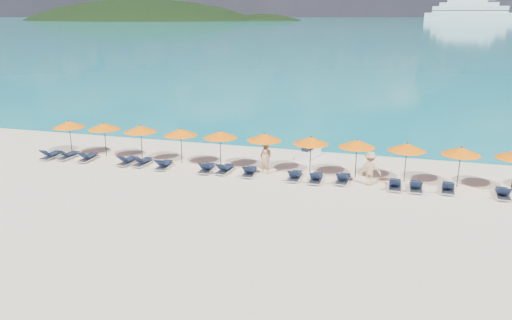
# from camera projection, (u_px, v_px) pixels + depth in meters

# --- Properties ---
(ground) EXTENTS (1400.00, 1400.00, 0.00)m
(ground) POSITION_uv_depth(u_px,v_px,m) (240.00, 199.00, 25.26)
(ground) COLOR beige
(sea) EXTENTS (1600.00, 1300.00, 0.01)m
(sea) POSITION_uv_depth(u_px,v_px,m) (397.00, 20.00, 633.92)
(sea) COLOR #1FA9B2
(sea) RESTS_ON ground
(headland_main) EXTENTS (374.00, 242.00, 126.50)m
(headland_main) POSITION_uv_depth(u_px,v_px,m) (141.00, 52.00, 612.78)
(headland_main) COLOR black
(headland_main) RESTS_ON ground
(headland_small) EXTENTS (162.00, 126.00, 85.50)m
(headland_small) POSITION_uv_depth(u_px,v_px,m) (263.00, 51.00, 591.01)
(headland_small) COLOR black
(headland_small) RESTS_ON ground
(cruise_ship) EXTENTS (117.85, 43.61, 32.47)m
(cruise_ship) POSITION_uv_depth(u_px,v_px,m) (481.00, 13.00, 547.51)
(cruise_ship) COLOR white
(cruise_ship) RESTS_ON ground
(jetski) EXTENTS (1.37, 2.31, 0.77)m
(jetski) POSITION_uv_depth(u_px,v_px,m) (308.00, 153.00, 32.39)
(jetski) COLOR white
(jetski) RESTS_ON ground
(beachgoer_a) EXTENTS (0.64, 0.54, 1.48)m
(beachgoer_a) POSITION_uv_depth(u_px,v_px,m) (265.00, 162.00, 28.95)
(beachgoer_a) COLOR tan
(beachgoer_a) RESTS_ON ground
(beachgoer_b) EXTENTS (0.94, 0.81, 1.67)m
(beachgoer_b) POSITION_uv_depth(u_px,v_px,m) (266.00, 157.00, 29.65)
(beachgoer_b) COLOR tan
(beachgoer_b) RESTS_ON ground
(beachgoer_c) EXTENTS (1.26, 0.66, 1.89)m
(beachgoer_c) POSITION_uv_depth(u_px,v_px,m) (370.00, 169.00, 27.03)
(beachgoer_c) COLOR tan
(beachgoer_c) RESTS_ON ground
(umbrella_0) EXTENTS (2.10, 2.10, 2.28)m
(umbrella_0) POSITION_uv_depth(u_px,v_px,m) (69.00, 124.00, 32.75)
(umbrella_0) COLOR black
(umbrella_0) RESTS_ON ground
(umbrella_1) EXTENTS (2.10, 2.10, 2.28)m
(umbrella_1) POSITION_uv_depth(u_px,v_px,m) (104.00, 126.00, 32.19)
(umbrella_1) COLOR black
(umbrella_1) RESTS_ON ground
(umbrella_2) EXTENTS (2.10, 2.10, 2.28)m
(umbrella_2) POSITION_uv_depth(u_px,v_px,m) (140.00, 129.00, 31.47)
(umbrella_2) COLOR black
(umbrella_2) RESTS_ON ground
(umbrella_3) EXTENTS (2.10, 2.10, 2.28)m
(umbrella_3) POSITION_uv_depth(u_px,v_px,m) (181.00, 132.00, 30.61)
(umbrella_3) COLOR black
(umbrella_3) RESTS_ON ground
(umbrella_4) EXTENTS (2.10, 2.10, 2.28)m
(umbrella_4) POSITION_uv_depth(u_px,v_px,m) (220.00, 135.00, 29.99)
(umbrella_4) COLOR black
(umbrella_4) RESTS_ON ground
(umbrella_5) EXTENTS (2.10, 2.10, 2.28)m
(umbrella_5) POSITION_uv_depth(u_px,v_px,m) (264.00, 137.00, 29.37)
(umbrella_5) COLOR black
(umbrella_5) RESTS_ON ground
(umbrella_6) EXTENTS (2.10, 2.10, 2.28)m
(umbrella_6) POSITION_uv_depth(u_px,v_px,m) (311.00, 140.00, 28.60)
(umbrella_6) COLOR black
(umbrella_6) RESTS_ON ground
(umbrella_7) EXTENTS (2.10, 2.10, 2.28)m
(umbrella_7) POSITION_uv_depth(u_px,v_px,m) (357.00, 144.00, 27.93)
(umbrella_7) COLOR black
(umbrella_7) RESTS_ON ground
(umbrella_8) EXTENTS (2.10, 2.10, 2.28)m
(umbrella_8) POSITION_uv_depth(u_px,v_px,m) (407.00, 147.00, 27.19)
(umbrella_8) COLOR black
(umbrella_8) RESTS_ON ground
(umbrella_9) EXTENTS (2.10, 2.10, 2.28)m
(umbrella_9) POSITION_uv_depth(u_px,v_px,m) (461.00, 151.00, 26.41)
(umbrella_9) COLOR black
(umbrella_9) RESTS_ON ground
(lounger_0) EXTENTS (0.65, 1.71, 0.66)m
(lounger_0) POSITION_uv_depth(u_px,v_px,m) (51.00, 155.00, 32.17)
(lounger_0) COLOR silver
(lounger_0) RESTS_ON ground
(lounger_1) EXTENTS (0.71, 1.73, 0.66)m
(lounger_1) POSITION_uv_depth(u_px,v_px,m) (68.00, 155.00, 32.14)
(lounger_1) COLOR silver
(lounger_1) RESTS_ON ground
(lounger_2) EXTENTS (0.68, 1.72, 0.66)m
(lounger_2) POSITION_uv_depth(u_px,v_px,m) (88.00, 157.00, 31.70)
(lounger_2) COLOR silver
(lounger_2) RESTS_ON ground
(lounger_3) EXTENTS (0.72, 1.73, 0.66)m
(lounger_3) POSITION_uv_depth(u_px,v_px,m) (127.00, 161.00, 30.93)
(lounger_3) COLOR silver
(lounger_3) RESTS_ON ground
(lounger_4) EXTENTS (0.73, 1.74, 0.66)m
(lounger_4) POSITION_uv_depth(u_px,v_px,m) (143.00, 162.00, 30.72)
(lounger_4) COLOR silver
(lounger_4) RESTS_ON ground
(lounger_5) EXTENTS (0.73, 1.74, 0.66)m
(lounger_5) POSITION_uv_depth(u_px,v_px,m) (164.00, 165.00, 30.12)
(lounger_5) COLOR silver
(lounger_5) RESTS_ON ground
(lounger_6) EXTENTS (0.74, 1.74, 0.66)m
(lounger_6) POSITION_uv_depth(u_px,v_px,m) (207.00, 168.00, 29.48)
(lounger_6) COLOR silver
(lounger_6) RESTS_ON ground
(lounger_7) EXTENTS (0.78, 1.75, 0.66)m
(lounger_7) POSITION_uv_depth(u_px,v_px,m) (225.00, 169.00, 29.30)
(lounger_7) COLOR silver
(lounger_7) RESTS_ON ground
(lounger_8) EXTENTS (0.74, 1.74, 0.66)m
(lounger_8) POSITION_uv_depth(u_px,v_px,m) (250.00, 171.00, 28.85)
(lounger_8) COLOR silver
(lounger_8) RESTS_ON ground
(lounger_9) EXTENTS (0.62, 1.70, 0.66)m
(lounger_9) POSITION_uv_depth(u_px,v_px,m) (295.00, 176.00, 28.10)
(lounger_9) COLOR silver
(lounger_9) RESTS_ON ground
(lounger_10) EXTENTS (0.66, 1.71, 0.66)m
(lounger_10) POSITION_uv_depth(u_px,v_px,m) (316.00, 178.00, 27.71)
(lounger_10) COLOR silver
(lounger_10) RESTS_ON ground
(lounger_11) EXTENTS (0.75, 1.74, 0.66)m
(lounger_11) POSITION_uv_depth(u_px,v_px,m) (343.00, 179.00, 27.60)
(lounger_11) COLOR silver
(lounger_11) RESTS_ON ground
(lounger_12) EXTENTS (0.62, 1.70, 0.66)m
(lounger_12) POSITION_uv_depth(u_px,v_px,m) (395.00, 185.00, 26.65)
(lounger_12) COLOR silver
(lounger_12) RESTS_ON ground
(lounger_13) EXTENTS (0.64, 1.71, 0.66)m
(lounger_13) POSITION_uv_depth(u_px,v_px,m) (416.00, 186.00, 26.37)
(lounger_13) COLOR silver
(lounger_13) RESTS_ON ground
(lounger_14) EXTENTS (0.75, 1.74, 0.66)m
(lounger_14) POSITION_uv_depth(u_px,v_px,m) (448.00, 188.00, 26.17)
(lounger_14) COLOR silver
(lounger_14) RESTS_ON ground
(lounger_15) EXTENTS (0.71, 1.73, 0.66)m
(lounger_15) POSITION_uv_depth(u_px,v_px,m) (503.00, 193.00, 25.38)
(lounger_15) COLOR silver
(lounger_15) RESTS_ON ground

